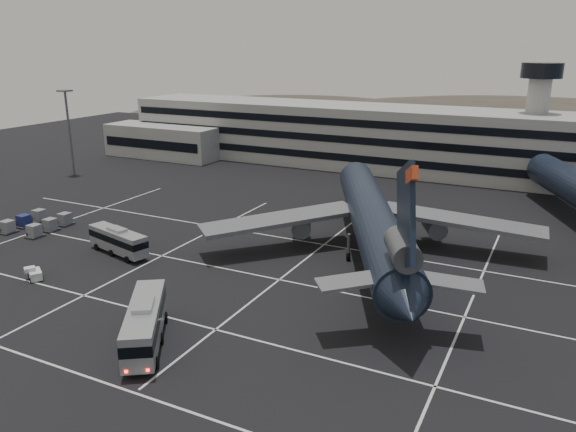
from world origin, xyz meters
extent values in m
plane|color=black|center=(0.00, 0.00, 0.00)|extent=(260.00, 260.00, 0.00)
cube|color=silver|center=(0.00, -22.00, 0.01)|extent=(90.00, 0.25, 0.01)
cube|color=silver|center=(0.00, -10.00, 0.01)|extent=(90.00, 0.25, 0.01)
cube|color=silver|center=(0.00, 4.00, 0.01)|extent=(90.00, 0.25, 0.01)
cube|color=silver|center=(0.00, 18.00, 0.01)|extent=(90.00, 0.25, 0.01)
cube|color=silver|center=(-30.00, 6.00, 0.01)|extent=(0.25, 55.00, 0.01)
cube|color=silver|center=(-6.00, 6.00, 0.01)|extent=(0.25, 55.00, 0.01)
cube|color=silver|center=(12.00, 6.00, 0.01)|extent=(0.25, 55.00, 0.01)
cube|color=silver|center=(34.00, 6.00, 0.01)|extent=(0.25, 55.00, 0.01)
cube|color=gray|center=(0.00, 72.00, 7.00)|extent=(120.00, 18.00, 14.00)
cube|color=black|center=(0.00, 62.95, 3.50)|extent=(118.00, 0.20, 1.60)
cube|color=black|center=(0.00, 62.95, 7.50)|extent=(118.00, 0.20, 1.60)
cube|color=black|center=(0.00, 62.95, 11.20)|extent=(118.00, 0.20, 1.60)
cube|color=gray|center=(-50.00, 60.00, 4.00)|extent=(30.00, 10.00, 8.00)
cylinder|color=gray|center=(35.00, 74.00, 11.00)|extent=(4.40, 4.40, 22.00)
cylinder|color=black|center=(35.00, 74.00, 22.50)|extent=(8.00, 8.00, 3.00)
ellipsoid|color=#38332B|center=(-60.00, 170.00, -10.50)|extent=(196.00, 140.00, 32.00)
ellipsoid|color=#38332B|center=(30.00, 170.00, -13.50)|extent=(252.00, 180.00, 44.00)
cylinder|color=slate|center=(-55.00, 35.00, 9.00)|extent=(0.50, 0.50, 18.00)
cube|color=slate|center=(-55.00, 35.00, 18.10)|extent=(2.40, 2.40, 0.35)
cylinder|color=black|center=(19.30, 16.99, 5.20)|extent=(25.40, 45.86, 5.60)
cone|color=black|center=(8.21, 40.72, 5.20)|extent=(6.98, 6.45, 5.60)
cone|color=black|center=(30.52, -7.02, 5.20)|extent=(6.68, 6.66, 5.04)
cube|color=black|center=(29.04, -3.85, 12.60)|extent=(4.46, 8.79, 10.97)
cube|color=#B23817|center=(29.68, -5.21, 16.80)|extent=(1.87, 3.16, 2.24)
cylinder|color=#595B60|center=(28.83, -3.40, 9.30)|extent=(4.99, 6.58, 2.70)
cube|color=slate|center=(24.81, -4.72, 5.80)|extent=(7.92, 7.08, 0.87)
cube|color=slate|center=(32.42, -1.16, 5.80)|extent=(8.03, 4.81, 0.87)
cube|color=slate|center=(7.13, 13.51, 4.40)|extent=(19.02, 19.85, 1.75)
cylinder|color=#595B60|center=(8.58, 17.50, 2.70)|extent=(4.77, 6.13, 2.70)
cube|color=slate|center=(29.78, 24.09, 4.40)|extent=(22.26, 6.66, 1.75)
cylinder|color=#595B60|center=(25.79, 25.54, 2.70)|extent=(4.77, 6.13, 2.70)
cylinder|color=slate|center=(12.80, 30.90, 2.20)|extent=(0.44, 0.44, 3.00)
cylinder|color=black|center=(12.80, 30.90, 0.55)|extent=(0.92, 1.21, 1.10)
cylinder|color=slate|center=(17.25, 13.82, 2.20)|extent=(0.44, 0.44, 3.00)
cylinder|color=black|center=(17.25, 13.82, 0.55)|extent=(0.92, 1.21, 1.10)
cylinder|color=slate|center=(23.05, 16.53, 2.20)|extent=(0.44, 0.44, 3.00)
cylinder|color=black|center=(23.05, 16.53, 0.55)|extent=(0.92, 1.21, 1.10)
cone|color=black|center=(36.93, 63.68, 5.20)|extent=(6.93, 6.36, 5.60)
cube|color=#9A9DA2|center=(7.67, -15.35, 2.32)|extent=(9.18, 11.93, 3.39)
cube|color=black|center=(7.67, -15.35, 2.72)|extent=(9.27, 12.02, 1.07)
cube|color=#9A9DA2|center=(7.67, -15.35, 4.21)|extent=(3.37, 3.82, 0.40)
cylinder|color=black|center=(8.88, -19.76, 0.54)|extent=(0.90, 1.10, 1.08)
cylinder|color=black|center=(11.23, -18.21, 0.54)|extent=(0.90, 1.10, 1.08)
cylinder|color=black|center=(6.49, -16.13, 0.54)|extent=(0.90, 1.10, 1.08)
cylinder|color=black|center=(8.85, -14.58, 0.54)|extent=(0.90, 1.10, 1.08)
cylinder|color=black|center=(4.10, -12.49, 0.54)|extent=(0.90, 1.10, 1.08)
cylinder|color=black|center=(6.46, -10.94, 0.54)|extent=(0.90, 1.10, 1.08)
cube|color=#FF0C05|center=(10.33, -21.06, 1.02)|extent=(0.29, 0.23, 0.25)
cube|color=#FF0C05|center=(11.84, -20.06, 1.02)|extent=(0.29, 0.23, 0.25)
cube|color=#9A9DA2|center=(-11.72, 2.03, 1.96)|extent=(10.78, 4.88, 2.87)
cube|color=black|center=(-11.72, 2.03, 2.30)|extent=(10.86, 4.95, 0.91)
cube|color=#9A9DA2|center=(-11.72, 2.03, 3.57)|extent=(3.15, 2.18, 0.33)
cylinder|color=black|center=(-8.44, -0.03, 0.46)|extent=(0.96, 0.52, 0.92)
cylinder|color=black|center=(-7.86, 2.29, 0.46)|extent=(0.96, 0.52, 0.92)
cylinder|color=black|center=(-12.01, 0.87, 0.46)|extent=(0.96, 0.52, 0.92)
cylinder|color=black|center=(-11.43, 3.19, 0.46)|extent=(0.96, 0.52, 0.92)
cylinder|color=black|center=(-15.58, 1.76, 0.46)|extent=(0.96, 0.52, 0.92)
cylinder|color=black|center=(-15.00, 4.08, 0.46)|extent=(0.96, 0.52, 0.92)
cube|color=silver|center=(-14.81, -9.16, 0.62)|extent=(2.81, 2.47, 1.01)
cube|color=silver|center=(-14.34, -9.46, 1.29)|extent=(1.52, 1.58, 0.56)
cylinder|color=black|center=(-14.39, -10.16, 0.31)|extent=(0.66, 0.55, 0.63)
cylinder|color=black|center=(-13.72, -9.13, 0.31)|extent=(0.66, 0.55, 0.63)
cylinder|color=black|center=(-15.90, -9.19, 0.31)|extent=(0.66, 0.55, 0.63)
cylinder|color=black|center=(-15.23, -8.15, 0.31)|extent=(0.66, 0.55, 0.63)
cube|color=#2D2D30|center=(-33.10, 1.29, 0.17)|extent=(2.20, 2.49, 0.19)
cylinder|color=black|center=(-33.10, 1.29, 0.11)|extent=(0.11, 0.21, 0.21)
cube|color=gray|center=(-33.10, 1.29, 1.11)|extent=(1.77, 1.77, 1.69)
cube|color=#2D2D30|center=(-27.85, 1.76, 0.17)|extent=(2.20, 2.49, 0.19)
cylinder|color=black|center=(-27.85, 1.76, 0.11)|extent=(0.11, 0.21, 0.21)
cube|color=gray|center=(-27.85, 1.76, 1.11)|extent=(1.77, 1.77, 1.69)
cube|color=#2D2D30|center=(-33.38, 4.44, 0.17)|extent=(2.20, 2.49, 0.19)
cylinder|color=black|center=(-33.38, 4.44, 0.11)|extent=(0.11, 0.21, 0.21)
cube|color=navy|center=(-33.38, 4.44, 1.11)|extent=(1.77, 1.77, 1.69)
cube|color=#2D2D30|center=(-28.13, 4.90, 0.17)|extent=(2.20, 2.49, 0.19)
cylinder|color=black|center=(-28.13, 4.90, 0.11)|extent=(0.11, 0.21, 0.21)
cube|color=gray|center=(-28.13, 4.90, 1.11)|extent=(1.77, 1.77, 1.69)
cube|color=#2D2D30|center=(-33.66, 7.59, 0.17)|extent=(2.20, 2.49, 0.19)
cylinder|color=black|center=(-33.66, 7.59, 0.11)|extent=(0.11, 0.21, 0.21)
cube|color=gray|center=(-33.66, 7.59, 1.11)|extent=(1.77, 1.77, 1.69)
cube|color=#2D2D30|center=(-28.41, 8.05, 0.17)|extent=(2.20, 2.49, 0.19)
cylinder|color=black|center=(-28.41, 8.05, 0.11)|extent=(0.11, 0.21, 0.21)
cube|color=gray|center=(-28.41, 8.05, 1.11)|extent=(1.77, 1.77, 1.69)
camera|label=1|loc=(41.16, -52.07, 27.59)|focal=35.00mm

